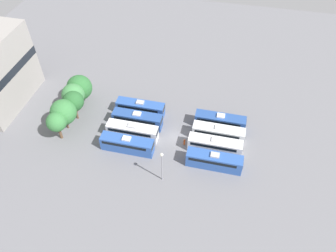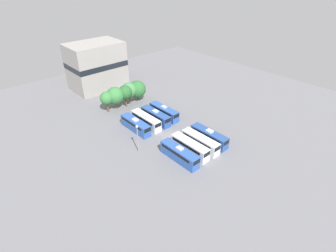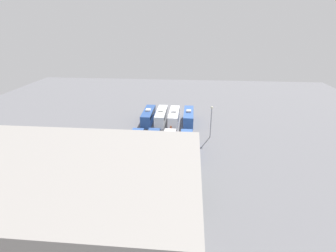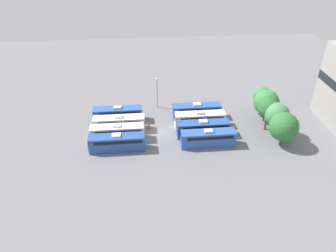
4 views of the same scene
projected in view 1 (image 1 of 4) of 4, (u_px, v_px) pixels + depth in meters
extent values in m
plane|color=slate|center=(175.00, 138.00, 66.22)|extent=(123.85, 123.85, 0.00)
cube|color=#2D56A8|center=(214.00, 161.00, 60.18)|extent=(2.43, 10.28, 3.07)
cube|color=black|center=(213.00, 158.00, 59.61)|extent=(2.47, 8.74, 0.68)
cube|color=black|center=(243.00, 163.00, 58.77)|extent=(2.13, 0.08, 1.07)
cube|color=#B2B2B7|center=(215.00, 155.00, 58.95)|extent=(1.20, 1.60, 0.35)
cube|color=white|center=(215.00, 146.00, 62.74)|extent=(2.43, 10.28, 3.07)
cube|color=black|center=(214.00, 142.00, 62.17)|extent=(2.47, 8.74, 0.68)
cube|color=black|center=(243.00, 147.00, 61.33)|extent=(2.13, 0.08, 1.07)
cube|color=silver|center=(216.00, 140.00, 61.51)|extent=(1.20, 1.60, 0.35)
cube|color=silver|center=(218.00, 133.00, 64.95)|extent=(2.43, 10.28, 3.07)
cube|color=black|center=(217.00, 130.00, 64.38)|extent=(2.47, 8.74, 0.68)
cube|color=black|center=(245.00, 135.00, 63.54)|extent=(2.13, 0.08, 1.07)
cube|color=white|center=(219.00, 127.00, 63.72)|extent=(1.20, 1.60, 0.35)
cube|color=#284C93|center=(220.00, 122.00, 67.23)|extent=(2.43, 10.28, 3.07)
cube|color=black|center=(219.00, 119.00, 66.66)|extent=(2.47, 8.74, 0.68)
cube|color=black|center=(246.00, 123.00, 65.81)|extent=(2.13, 0.08, 1.07)
cube|color=white|center=(221.00, 116.00, 65.99)|extent=(1.20, 1.60, 0.35)
cube|color=#2D56A8|center=(127.00, 144.00, 62.94)|extent=(2.43, 10.28, 3.07)
cube|color=black|center=(126.00, 141.00, 62.37)|extent=(2.47, 8.74, 0.68)
cube|color=black|center=(153.00, 146.00, 61.52)|extent=(2.13, 0.08, 1.07)
cube|color=silver|center=(126.00, 139.00, 61.71)|extent=(1.20, 1.60, 0.35)
cube|color=silver|center=(133.00, 131.00, 65.32)|extent=(2.43, 10.28, 3.07)
cube|color=black|center=(131.00, 128.00, 64.75)|extent=(2.47, 8.74, 0.68)
cube|color=black|center=(157.00, 133.00, 63.90)|extent=(2.13, 0.08, 1.07)
cube|color=#B2B2B7|center=(132.00, 126.00, 64.08)|extent=(1.20, 1.60, 0.35)
cube|color=#284C93|center=(138.00, 120.00, 67.63)|extent=(2.43, 10.28, 3.07)
cube|color=black|center=(136.00, 117.00, 67.06)|extent=(2.47, 8.74, 0.68)
cube|color=black|center=(162.00, 121.00, 66.21)|extent=(2.13, 0.08, 1.07)
cube|color=silver|center=(137.00, 114.00, 66.40)|extent=(1.20, 1.60, 0.35)
cube|color=#2D56A8|center=(141.00, 108.00, 70.01)|extent=(2.43, 10.28, 3.07)
cube|color=black|center=(139.00, 105.00, 69.44)|extent=(2.47, 8.74, 0.68)
cube|color=black|center=(164.00, 109.00, 68.60)|extent=(2.13, 0.08, 1.07)
cube|color=#B2B2B7|center=(140.00, 102.00, 68.78)|extent=(1.20, 1.60, 0.35)
cylinder|color=#CC4C19|center=(184.00, 142.00, 64.50)|extent=(0.36, 0.36, 1.37)
sphere|color=tan|center=(185.00, 139.00, 63.92)|extent=(0.24, 0.24, 0.24)
cylinder|color=gray|center=(162.00, 168.00, 56.77)|extent=(0.20, 0.20, 6.85)
sphere|color=#EAE5C6|center=(162.00, 155.00, 54.17)|extent=(0.60, 0.60, 0.60)
cylinder|color=brown|center=(60.00, 132.00, 65.10)|extent=(0.56, 0.56, 3.15)
sphere|color=#387A3D|center=(56.00, 122.00, 62.98)|extent=(3.92, 3.92, 3.92)
cylinder|color=brown|center=(67.00, 123.00, 67.20)|extent=(0.35, 0.35, 2.66)
sphere|color=#387A3D|center=(63.00, 112.00, 64.92)|extent=(5.23, 5.23, 5.23)
cylinder|color=brown|center=(76.00, 112.00, 68.95)|extent=(0.45, 0.45, 3.31)
sphere|color=#28602D|center=(73.00, 101.00, 66.67)|extent=(4.31, 4.31, 4.31)
cylinder|color=brown|center=(76.00, 106.00, 70.65)|extent=(0.48, 0.48, 2.93)
sphere|color=#428447|center=(73.00, 95.00, 68.39)|extent=(4.77, 4.77, 4.77)
cylinder|color=brown|center=(82.00, 98.00, 73.19)|extent=(0.48, 0.48, 2.01)
sphere|color=#2D6B33|center=(79.00, 88.00, 71.08)|extent=(5.51, 5.51, 5.51)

